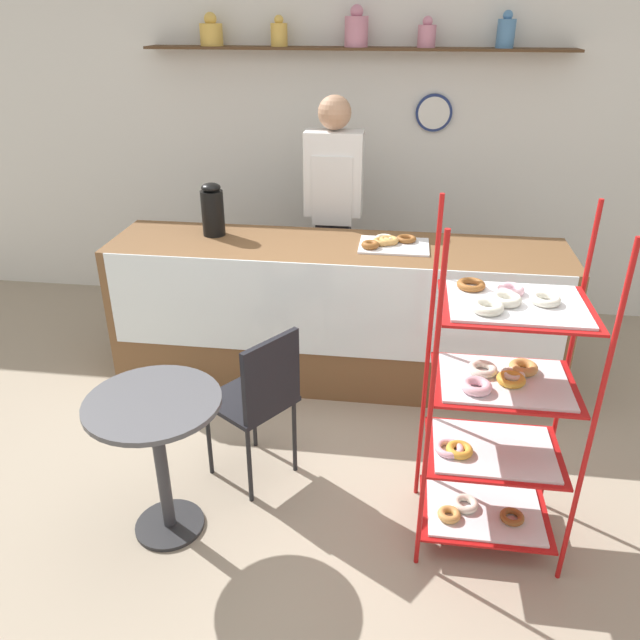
{
  "coord_description": "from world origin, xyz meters",
  "views": [
    {
      "loc": [
        0.4,
        -2.5,
        2.28
      ],
      "look_at": [
        0.0,
        0.42,
        0.81
      ],
      "focal_mm": 35.0,
      "sensor_mm": 36.0,
      "label": 1
    }
  ],
  "objects": [
    {
      "name": "ground_plane",
      "position": [
        0.0,
        0.0,
        0.0
      ],
      "size": [
        14.0,
        14.0,
        0.0
      ],
      "primitive_type": "plane",
      "color": "gray"
    },
    {
      "name": "back_wall",
      "position": [
        -0.0,
        2.47,
        1.36
      ],
      "size": [
        10.0,
        0.3,
        2.7
      ],
      "color": "white",
      "rests_on": "ground_plane"
    },
    {
      "name": "display_counter",
      "position": [
        0.0,
        1.19,
        0.48
      ],
      "size": [
        2.9,
        0.67,
        0.95
      ],
      "color": "brown",
      "rests_on": "ground_plane"
    },
    {
      "name": "pastry_rack",
      "position": [
        0.86,
        -0.16,
        0.72
      ],
      "size": [
        0.65,
        0.49,
        1.6
      ],
      "color": "#B71414",
      "rests_on": "ground_plane"
    },
    {
      "name": "person_worker",
      "position": [
        -0.09,
        1.8,
        0.99
      ],
      "size": [
        0.4,
        0.23,
        1.78
      ],
      "color": "#282833",
      "rests_on": "ground_plane"
    },
    {
      "name": "cafe_table",
      "position": [
        -0.64,
        -0.33,
        0.55
      ],
      "size": [
        0.61,
        0.61,
        0.74
      ],
      "color": "#262628",
      "rests_on": "ground_plane"
    },
    {
      "name": "cafe_chair",
      "position": [
        -0.26,
        0.08,
        0.54
      ],
      "size": [
        0.53,
        0.53,
        0.88
      ],
      "rotation": [
        0.0,
        0.0,
        4.11
      ],
      "color": "black",
      "rests_on": "ground_plane"
    },
    {
      "name": "coffee_carafe",
      "position": [
        -0.82,
        1.29,
        1.12
      ],
      "size": [
        0.15,
        0.15,
        0.34
      ],
      "color": "black",
      "rests_on": "display_counter"
    },
    {
      "name": "donut_tray_counter",
      "position": [
        0.33,
        1.23,
        0.97
      ],
      "size": [
        0.43,
        0.32,
        0.05
      ],
      "color": "silver",
      "rests_on": "display_counter"
    }
  ]
}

